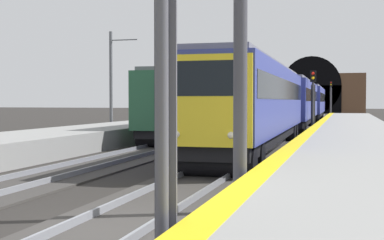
{
  "coord_description": "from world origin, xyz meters",
  "views": [
    {
      "loc": [
        -8.53,
        -3.99,
        2.32
      ],
      "look_at": [
        8.2,
        0.84,
        1.7
      ],
      "focal_mm": 49.96,
      "sensor_mm": 36.0,
      "label": 1
    }
  ],
  "objects": [
    {
      "name": "railway_signal_mid",
      "position": [
        27.63,
        -1.88,
        2.58
      ],
      "size": [
        0.39,
        0.38,
        4.33
      ],
      "rotation": [
        0.0,
        0.0,
        3.14
      ],
      "color": "#38383D",
      "rests_on": "ground_plane"
    },
    {
      "name": "railway_signal_far",
      "position": [
        71.23,
        -1.88,
        3.03
      ],
      "size": [
        0.39,
        0.38,
        5.18
      ],
      "rotation": [
        0.0,
        0.0,
        3.14
      ],
      "color": "#4C4C54",
      "rests_on": "ground_plane"
    },
    {
      "name": "railway_signal_near",
      "position": [
        -2.51,
        -1.88,
        2.68
      ],
      "size": [
        0.39,
        0.38,
        4.53
      ],
      "rotation": [
        0.0,
        0.0,
        3.14
      ],
      "color": "#4C4C54",
      "rests_on": "ground_plane"
    },
    {
      "name": "platform_right_edge_strip",
      "position": [
        0.0,
        -2.39,
        0.92
      ],
      "size": [
        112.0,
        0.5,
        0.01
      ],
      "primitive_type": "cube",
      "color": "yellow",
      "rests_on": "platform_right"
    },
    {
      "name": "track_main_line",
      "position": [
        0.0,
        0.0,
        0.04
      ],
      "size": [
        160.0,
        2.89,
        0.21
      ],
      "color": "#383533",
      "rests_on": "ground_plane"
    },
    {
      "name": "ground_plane",
      "position": [
        0.0,
        0.0,
        0.0
      ],
      "size": [
        320.0,
        320.0,
        0.0
      ],
      "primitive_type": "plane",
      "color": "#282623"
    },
    {
      "name": "catenary_mast_near",
      "position": [
        25.14,
        11.49,
        3.64
      ],
      "size": [
        0.22,
        2.06,
        7.07
      ],
      "color": "#595B60",
      "rests_on": "ground_plane"
    },
    {
      "name": "platform_right",
      "position": [
        0.0,
        -4.33,
        0.46
      ],
      "size": [
        112.0,
        4.37,
        0.91
      ],
      "primitive_type": "cube",
      "color": "gray",
      "rests_on": "ground_plane"
    },
    {
      "name": "train_main_approaching",
      "position": [
        34.73,
        -0.0,
        2.28
      ],
      "size": [
        57.3,
        3.15,
        3.99
      ],
      "rotation": [
        0.0,
        0.0,
        3.15
      ],
      "color": "navy",
      "rests_on": "ground_plane"
    },
    {
      "name": "train_adjacent_platform",
      "position": [
        34.67,
        4.62,
        2.28
      ],
      "size": [
        38.99,
        2.91,
        4.89
      ],
      "rotation": [
        0.0,
        0.0,
        -0.01
      ],
      "color": "#235638",
      "rests_on": "ground_plane"
    },
    {
      "name": "tunnel_portal",
      "position": [
        95.18,
        2.31,
        3.79
      ],
      "size": [
        2.24,
        19.64,
        11.0
      ],
      "color": "brown",
      "rests_on": "ground_plane"
    }
  ]
}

